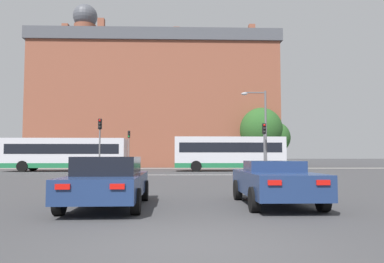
# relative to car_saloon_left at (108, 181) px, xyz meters

# --- Properties ---
(ground_plane) EXTENTS (400.00, 400.00, 0.00)m
(ground_plane) POSITION_rel_car_saloon_left_xyz_m (2.23, -4.58, -0.72)
(ground_plane) COLOR #3D3D3F
(stop_line_strip) EXTENTS (9.45, 0.30, 0.01)m
(stop_line_strip) POSITION_rel_car_saloon_left_xyz_m (2.23, 17.83, -0.72)
(stop_line_strip) COLOR silver
(stop_line_strip) RESTS_ON ground_plane
(far_pavement) EXTENTS (70.50, 2.50, 0.01)m
(far_pavement) POSITION_rel_car_saloon_left_xyz_m (2.23, 33.06, -0.72)
(far_pavement) COLOR gray
(far_pavement) RESTS_ON ground_plane
(brick_civic_building) EXTENTS (32.98, 13.98, 23.42)m
(brick_civic_building) POSITION_rel_car_saloon_left_xyz_m (-1.47, 42.91, 8.34)
(brick_civic_building) COLOR brown
(brick_civic_building) RESTS_ON ground_plane
(car_saloon_left) EXTENTS (2.12, 4.76, 1.40)m
(car_saloon_left) POSITION_rel_car_saloon_left_xyz_m (0.00, 0.00, 0.00)
(car_saloon_left) COLOR navy
(car_saloon_left) RESTS_ON ground_plane
(car_roadster_right) EXTENTS (1.98, 4.42, 1.27)m
(car_roadster_right) POSITION_rel_car_saloon_left_xyz_m (4.75, 0.26, -0.05)
(car_roadster_right) COLOR navy
(car_roadster_right) RESTS_ON ground_plane
(bus_crossing_lead) EXTENTS (10.30, 2.70, 3.21)m
(bus_crossing_lead) POSITION_rel_car_saloon_left_xyz_m (6.63, 24.76, 1.00)
(bus_crossing_lead) COLOR silver
(bus_crossing_lead) RESTS_ON ground_plane
(bus_crossing_trailing) EXTENTS (11.21, 2.75, 3.07)m
(bus_crossing_trailing) POSITION_rel_car_saloon_left_xyz_m (-8.72, 24.83, 0.93)
(bus_crossing_trailing) COLOR silver
(bus_crossing_trailing) RESTS_ON ground_plane
(traffic_light_near_right) EXTENTS (0.26, 0.31, 3.94)m
(traffic_light_near_right) POSITION_rel_car_saloon_left_xyz_m (8.48, 18.08, 1.94)
(traffic_light_near_right) COLOR slate
(traffic_light_near_right) RESTS_ON ground_plane
(traffic_light_near_left) EXTENTS (0.26, 0.31, 4.28)m
(traffic_light_near_left) POSITION_rel_car_saloon_left_xyz_m (-4.17, 18.20, 2.15)
(traffic_light_near_left) COLOR slate
(traffic_light_near_left) RESTS_ON ground_plane
(traffic_light_far_left) EXTENTS (0.26, 0.31, 4.34)m
(traffic_light_far_left) POSITION_rel_car_saloon_left_xyz_m (-3.92, 32.59, 2.19)
(traffic_light_far_left) COLOR slate
(traffic_light_far_left) RESTS_ON ground_plane
(street_lamp_junction) EXTENTS (2.04, 0.36, 6.69)m
(street_lamp_junction) POSITION_rel_car_saloon_left_xyz_m (8.50, 19.15, 3.39)
(street_lamp_junction) COLOR slate
(street_lamp_junction) RESTS_ON ground_plane
(pedestrian_waiting) EXTENTS (0.45, 0.33, 1.66)m
(pedestrian_waiting) POSITION_rel_car_saloon_left_xyz_m (12.99, 33.67, 0.24)
(pedestrian_waiting) COLOR #333851
(pedestrian_waiting) RESTS_ON ground_plane
(tree_by_building) EXTENTS (3.67, 3.67, 5.65)m
(tree_by_building) POSITION_rel_car_saloon_left_xyz_m (13.79, 35.36, 2.99)
(tree_by_building) COLOR #4C3823
(tree_by_building) RESTS_ON ground_plane
(tree_kerbside) EXTENTS (5.23, 5.23, 7.37)m
(tree_kerbside) POSITION_rel_car_saloon_left_xyz_m (11.93, 34.93, 3.90)
(tree_kerbside) COLOR #4C3823
(tree_kerbside) RESTS_ON ground_plane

